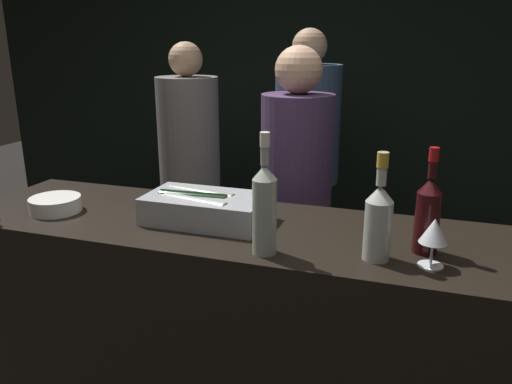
# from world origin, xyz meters

# --- Properties ---
(wall_back_chalkboard) EXTENTS (6.40, 0.06, 2.80)m
(wall_back_chalkboard) POSITION_xyz_m (0.00, 2.63, 1.40)
(wall_back_chalkboard) COLOR black
(wall_back_chalkboard) RESTS_ON ground_plane
(bar_counter) EXTENTS (2.25, 0.60, 1.02)m
(bar_counter) POSITION_xyz_m (0.00, 0.30, 0.51)
(bar_counter) COLOR black
(bar_counter) RESTS_ON ground_plane
(ice_bin_with_bottles) EXTENTS (0.43, 0.25, 0.11)m
(ice_bin_with_bottles) POSITION_xyz_m (-0.19, 0.29, 1.08)
(ice_bin_with_bottles) COLOR #9EA0A5
(ice_bin_with_bottles) RESTS_ON bar_counter
(bowl_white) EXTENTS (0.19, 0.19, 0.06)m
(bowl_white) POSITION_xyz_m (-0.78, 0.21, 1.05)
(bowl_white) COLOR silver
(bowl_white) RESTS_ON bar_counter
(wine_glass) EXTENTS (0.08, 0.08, 0.15)m
(wine_glass) POSITION_xyz_m (0.60, 0.15, 1.13)
(wine_glass) COLOR silver
(wine_glass) RESTS_ON bar_counter
(candle_votive) EXTENTS (0.07, 0.07, 0.05)m
(candle_votive) POSITION_xyz_m (-0.41, 0.49, 1.05)
(candle_votive) COLOR silver
(candle_votive) RESTS_ON bar_counter
(white_wine_bottle) EXTENTS (0.08, 0.08, 0.38)m
(white_wine_bottle) POSITION_xyz_m (0.11, 0.09, 1.18)
(white_wine_bottle) COLOR #9EA899
(white_wine_bottle) RESTS_ON bar_counter
(red_wine_bottle_tall) EXTENTS (0.08, 0.08, 0.33)m
(red_wine_bottle_tall) POSITION_xyz_m (0.58, 0.26, 1.16)
(red_wine_bottle_tall) COLOR black
(red_wine_bottle_tall) RESTS_ON bar_counter
(rose_wine_bottle) EXTENTS (0.08, 0.08, 0.33)m
(rose_wine_bottle) POSITION_xyz_m (0.44, 0.16, 1.15)
(rose_wine_bottle) COLOR #B2B7AD
(rose_wine_bottle) RESTS_ON bar_counter
(person_in_hoodie) EXTENTS (0.33, 0.33, 1.64)m
(person_in_hoodie) POSITION_xyz_m (0.01, 0.90, 0.92)
(person_in_hoodie) COLOR black
(person_in_hoodie) RESTS_ON ground_plane
(person_blond_tee) EXTENTS (0.39, 0.39, 1.66)m
(person_blond_tee) POSITION_xyz_m (-0.87, 1.58, 0.91)
(person_blond_tee) COLOR black
(person_blond_tee) RESTS_ON ground_plane
(person_grey_polo) EXTENTS (0.41, 0.41, 1.73)m
(person_grey_polo) POSITION_xyz_m (-0.14, 1.76, 0.96)
(person_grey_polo) COLOR black
(person_grey_polo) RESTS_ON ground_plane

